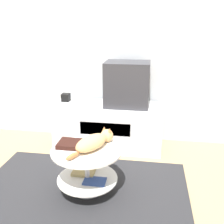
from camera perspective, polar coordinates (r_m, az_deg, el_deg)
ground_plane at (r=2.55m, az=-6.71°, el=-17.35°), size 12.00×12.00×0.00m
wall_back at (r=3.38m, az=-1.37°, el=15.52°), size 8.00×0.05×2.60m
rug at (r=2.54m, az=-6.72°, el=-17.17°), size 1.95×1.32×0.02m
tv_stand at (r=3.27m, az=-0.80°, el=-3.04°), size 1.31×0.48×0.55m
tv at (r=3.09m, az=3.33°, el=6.08°), size 0.51×0.40×0.52m
speaker at (r=3.36m, az=-10.01°, el=3.14°), size 0.10×0.10×0.10m
coffee_table at (r=2.41m, az=-5.47°, el=-11.31°), size 0.63×0.63×0.42m
dvd_box at (r=2.41m, az=-8.95°, el=-6.87°), size 0.22×0.20×0.04m
cat at (r=2.33m, az=-3.92°, el=-6.43°), size 0.33×0.51×0.14m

